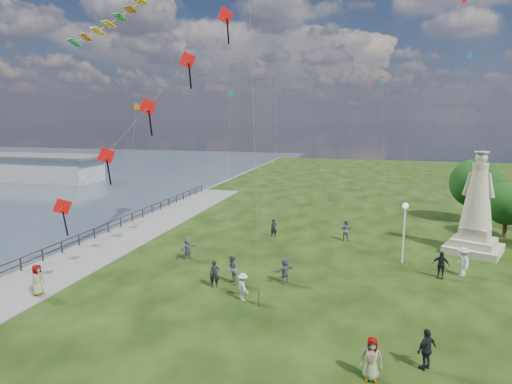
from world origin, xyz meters
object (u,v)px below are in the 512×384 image
(statue, at_px, (476,215))
(person_10, at_px, (38,281))
(person_3, at_px, (427,349))
(person_11, at_px, (285,271))
(person_0, at_px, (215,274))
(pier_pavilion, at_px, (22,167))
(person_4, at_px, (372,359))
(person_6, at_px, (274,228))
(person_7, at_px, (345,230))
(person_2, at_px, (243,287))
(person_8, at_px, (463,262))
(lamppost, at_px, (405,220))
(person_5, at_px, (188,248))
(person_1, at_px, (232,270))
(person_9, at_px, (441,265))

(statue, xyz_separation_m, person_10, (-26.34, -15.68, -2.03))
(person_3, bearing_deg, statue, -151.57)
(person_11, bearing_deg, person_0, -31.88)
(pier_pavilion, xyz_separation_m, person_4, (58.48, -44.27, -0.95))
(person_6, bearing_deg, person_7, -18.25)
(person_0, bearing_deg, person_2, -50.25)
(person_0, bearing_deg, person_4, -57.27)
(person_8, height_order, person_10, person_8)
(person_11, bearing_deg, person_2, 3.74)
(pier_pavilion, height_order, statue, statue)
(person_2, height_order, person_3, person_3)
(lamppost, relative_size, person_5, 2.63)
(person_1, height_order, person_11, person_1)
(person_4, bearing_deg, person_8, 65.86)
(lamppost, bearing_deg, pier_pavilion, 154.10)
(person_2, bearing_deg, person_5, -0.07)
(person_5, height_order, person_7, person_7)
(person_2, xyz_separation_m, person_3, (9.26, -4.56, 0.10))
(person_2, distance_m, person_8, 14.81)
(statue, height_order, person_10, statue)
(lamppost, relative_size, person_3, 2.46)
(person_9, bearing_deg, pier_pavilion, 168.00)
(person_8, distance_m, person_9, 1.68)
(person_3, xyz_separation_m, person_11, (-7.43, 7.62, -0.05))
(person_10, bearing_deg, person_5, -35.21)
(person_4, relative_size, person_10, 0.98)
(statue, bearing_deg, person_4, -89.35)
(person_7, bearing_deg, pier_pavilion, -11.11)
(person_1, relative_size, person_4, 1.09)
(person_0, height_order, person_5, person_0)
(person_2, distance_m, person_11, 3.56)
(lamppost, bearing_deg, statue, 36.86)
(person_5, height_order, person_10, person_10)
(person_0, bearing_deg, person_9, 1.58)
(person_7, xyz_separation_m, person_10, (-16.56, -16.32, -0.01))
(person_0, relative_size, person_7, 0.93)
(person_3, height_order, person_11, person_3)
(person_8, relative_size, person_9, 1.07)
(statue, relative_size, lamppost, 1.77)
(person_3, xyz_separation_m, person_5, (-15.20, 10.33, -0.06))
(person_0, distance_m, person_5, 5.82)
(pier_pavilion, distance_m, statue, 70.79)
(lamppost, xyz_separation_m, person_8, (3.64, -1.60, -2.20))
(person_6, bearing_deg, person_3, -82.64)
(person_5, bearing_deg, person_9, -61.50)
(person_2, distance_m, person_10, 11.93)
(pier_pavilion, distance_m, person_0, 61.63)
(person_0, xyz_separation_m, person_6, (1.04, 11.91, -0.06))
(pier_pavilion, xyz_separation_m, person_3, (60.66, -42.96, -0.95))
(lamppost, relative_size, person_11, 2.62)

